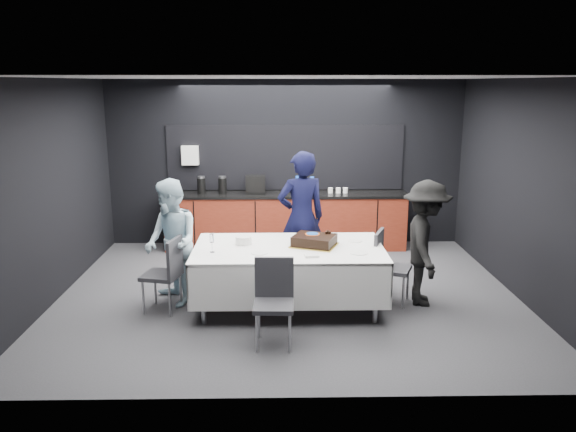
% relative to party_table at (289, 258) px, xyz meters
% --- Properties ---
extents(ground, '(6.00, 6.00, 0.00)m').
position_rel_party_table_xyz_m(ground, '(0.00, 0.40, -0.64)').
color(ground, '#3C3C40').
rests_on(ground, ground).
extents(room_shell, '(6.04, 5.04, 2.82)m').
position_rel_party_table_xyz_m(room_shell, '(0.00, 0.40, 1.22)').
color(room_shell, white).
rests_on(room_shell, ground).
extents(kitchenette, '(4.10, 0.64, 2.05)m').
position_rel_party_table_xyz_m(kitchenette, '(-0.02, 2.62, -0.10)').
color(kitchenette, '#611C0F').
rests_on(kitchenette, ground).
extents(party_table, '(2.32, 1.32, 0.78)m').
position_rel_party_table_xyz_m(party_table, '(0.00, 0.00, 0.00)').
color(party_table, '#99999E').
rests_on(party_table, ground).
extents(cake_assembly, '(0.65, 0.59, 0.17)m').
position_rel_party_table_xyz_m(cake_assembly, '(0.32, 0.05, 0.20)').
color(cake_assembly, gold).
rests_on(cake_assembly, party_table).
extents(plate_stack, '(0.20, 0.20, 0.10)m').
position_rel_party_table_xyz_m(plate_stack, '(-0.56, 0.14, 0.19)').
color(plate_stack, white).
rests_on(plate_stack, party_table).
extents(loose_plate_near, '(0.21, 0.21, 0.01)m').
position_rel_party_table_xyz_m(loose_plate_near, '(-0.35, -0.25, 0.14)').
color(loose_plate_near, white).
rests_on(loose_plate_near, party_table).
extents(loose_plate_right_a, '(0.19, 0.19, 0.01)m').
position_rel_party_table_xyz_m(loose_plate_right_a, '(0.84, 0.24, 0.14)').
color(loose_plate_right_a, white).
rests_on(loose_plate_right_a, party_table).
extents(loose_plate_right_b, '(0.21, 0.21, 0.01)m').
position_rel_party_table_xyz_m(loose_plate_right_b, '(0.82, -0.27, 0.14)').
color(loose_plate_right_b, white).
rests_on(loose_plate_right_b, party_table).
extents(loose_plate_far, '(0.22, 0.22, 0.01)m').
position_rel_party_table_xyz_m(loose_plate_far, '(0.13, 0.40, 0.14)').
color(loose_plate_far, white).
rests_on(loose_plate_far, party_table).
extents(fork_pile, '(0.18, 0.13, 0.03)m').
position_rel_party_table_xyz_m(fork_pile, '(0.26, -0.40, 0.15)').
color(fork_pile, white).
rests_on(fork_pile, party_table).
extents(champagne_flute, '(0.06, 0.06, 0.22)m').
position_rel_party_table_xyz_m(champagne_flute, '(-0.91, -0.21, 0.30)').
color(champagne_flute, white).
rests_on(champagne_flute, party_table).
extents(chair_left, '(0.50, 0.50, 0.92)m').
position_rel_party_table_xyz_m(chair_left, '(-1.48, -0.10, -0.11)').
color(chair_left, '#2F3035').
rests_on(chair_left, ground).
extents(chair_right, '(0.55, 0.55, 0.92)m').
position_rel_party_table_xyz_m(chair_right, '(1.25, 0.14, -0.11)').
color(chair_right, '#2F3035').
rests_on(chair_right, ground).
extents(chair_near, '(0.43, 0.43, 0.92)m').
position_rel_party_table_xyz_m(chair_near, '(-0.18, -0.98, -0.11)').
color(chair_near, '#2F3035').
rests_on(chair_near, ground).
extents(person_center, '(0.77, 0.61, 1.85)m').
position_rel_party_table_xyz_m(person_center, '(0.19, 0.91, 0.28)').
color(person_center, black).
rests_on(person_center, ground).
extents(person_left, '(0.92, 0.98, 1.60)m').
position_rel_party_table_xyz_m(person_left, '(-1.46, 0.15, 0.16)').
color(person_left, '#ACC9D8').
rests_on(person_left, ground).
extents(person_right, '(0.74, 1.10, 1.58)m').
position_rel_party_table_xyz_m(person_right, '(1.71, 0.09, 0.15)').
color(person_right, black).
rests_on(person_right, ground).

